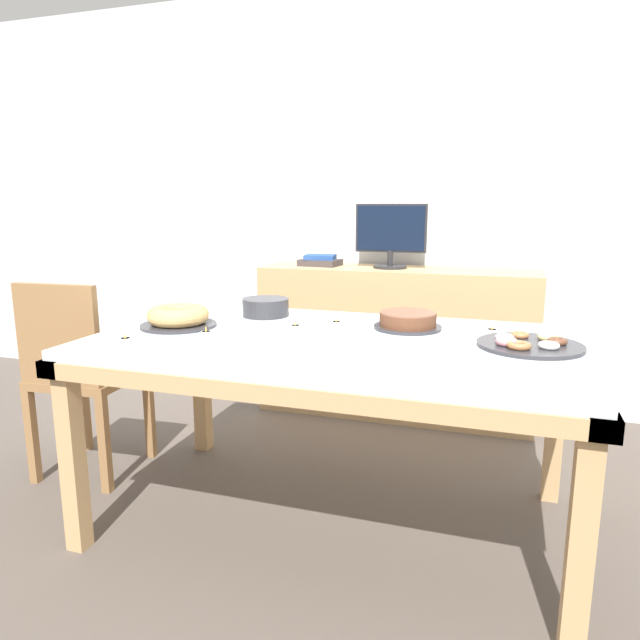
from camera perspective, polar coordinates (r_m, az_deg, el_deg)
ground_plane at (r=2.48m, az=1.26°, el=-19.42°), size 12.00×12.00×0.00m
wall_back at (r=3.72m, az=8.79°, el=11.75°), size 8.00×0.10×2.60m
dining_table at (r=2.21m, az=1.33°, el=-3.76°), size 1.84×1.07×0.78m
chair at (r=2.86m, az=-23.01°, el=-4.64°), size 0.45×0.45×0.94m
sideboard at (r=3.52m, az=7.57°, el=-2.16°), size 1.64×0.44×0.90m
computer_monitor at (r=3.43m, az=7.08°, el=8.32°), size 0.42×0.20×0.38m
book_stack at (r=3.56m, az=0.02°, el=5.95°), size 0.25×0.20×0.07m
cake_chocolate_round at (r=2.35m, az=8.77°, el=-0.08°), size 0.28×0.28×0.07m
cake_golden_bundt at (r=2.43m, az=-13.99°, el=0.29°), size 0.31×0.31×0.09m
pastry_platter at (r=2.16m, az=20.21°, el=-2.25°), size 0.37×0.37×0.04m
plate_stack at (r=2.60m, az=-5.46°, el=1.29°), size 0.21×0.21×0.08m
tealight_near_front at (r=2.22m, az=-18.89°, el=-1.86°), size 0.04×0.04×0.04m
tealight_right_edge at (r=2.25m, az=-11.33°, el=-1.26°), size 0.04×0.04×0.04m
tealight_near_cakes at (r=2.40m, az=1.64°, el=-0.27°), size 0.04×0.04×0.04m
tealight_centre at (r=2.35m, az=16.80°, el=-1.02°), size 0.04×0.04×0.04m
tealight_left_edge at (r=2.32m, az=-2.48°, el=-0.66°), size 0.04×0.04×0.04m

